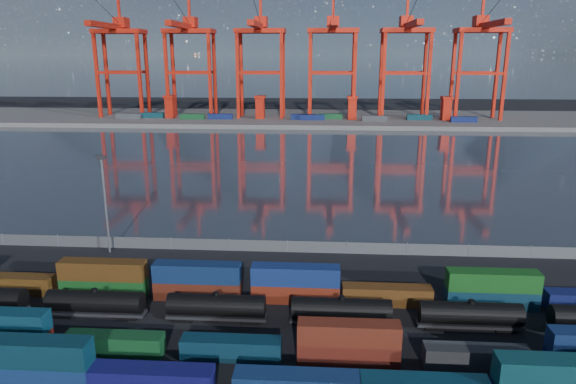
{
  "coord_description": "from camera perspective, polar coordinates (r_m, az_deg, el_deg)",
  "views": [
    {
      "loc": [
        5.51,
        -53.1,
        32.26
      ],
      "look_at": [
        0.0,
        30.0,
        10.0
      ],
      "focal_mm": 32.0,
      "sensor_mm": 36.0,
      "label": 1
    }
  ],
  "objects": [
    {
      "name": "ground",
      "position": [
        62.38,
        -1.9,
        -16.19
      ],
      "size": [
        700.0,
        700.0,
        0.0
      ],
      "primitive_type": "plane",
      "color": "black",
      "rests_on": "ground"
    },
    {
      "name": "harbor_water",
      "position": [
        161.45,
        1.76,
        3.43
      ],
      "size": [
        700.0,
        700.0,
        0.0
      ],
      "primitive_type": "plane",
      "color": "#28303A",
      "rests_on": "ground"
    },
    {
      "name": "far_quay",
      "position": [
        265.01,
        2.6,
        8.18
      ],
      "size": [
        700.0,
        70.0,
        2.0
      ],
      "primitive_type": "cube",
      "color": "#514F4C",
      "rests_on": "ground"
    },
    {
      "name": "container_row_south",
      "position": [
        52.7,
        -0.39,
        -20.04
      ],
      "size": [
        140.01,
        2.48,
        5.29
      ],
      "color": "#3E4043",
      "rests_on": "ground"
    },
    {
      "name": "container_row_mid",
      "position": [
        58.77,
        -6.57,
        -16.28
      ],
      "size": [
        141.01,
        2.24,
        4.76
      ],
      "color": "#424648",
      "rests_on": "ground"
    },
    {
      "name": "container_row_north",
      "position": [
        70.52,
        -2.85,
        -10.39
      ],
      "size": [
        140.44,
        2.41,
        5.13
      ],
      "color": "navy",
      "rests_on": "ground"
    },
    {
      "name": "tanker_string",
      "position": [
        67.35,
        19.57,
        -12.72
      ],
      "size": [
        136.63,
        2.71,
        3.88
      ],
      "color": "black",
      "rests_on": "ground"
    },
    {
      "name": "waterfront_fence",
      "position": [
        87.09,
        -0.09,
        -6.07
      ],
      "size": [
        160.12,
        0.12,
        2.2
      ],
      "color": "#595B5E",
      "rests_on": "ground"
    },
    {
      "name": "yard_light_mast",
      "position": [
        89.7,
        -19.68,
        -0.76
      ],
      "size": [
        1.6,
        0.4,
        16.6
      ],
      "color": "slate",
      "rests_on": "ground"
    },
    {
      "name": "gantry_cranes",
      "position": [
        256.84,
        0.93,
        16.37
      ],
      "size": [
        199.21,
        46.48,
        62.94
      ],
      "color": "red",
      "rests_on": "ground"
    },
    {
      "name": "quay_containers",
      "position": [
        250.79,
        -0.01,
        8.33
      ],
      "size": [
        172.58,
        10.99,
        2.6
      ],
      "color": "navy",
      "rests_on": "far_quay"
    },
    {
      "name": "straddle_carriers",
      "position": [
        254.41,
        2.0,
        9.44
      ],
      "size": [
        140.0,
        7.0,
        11.1
      ],
      "color": "red",
      "rests_on": "far_quay"
    }
  ]
}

